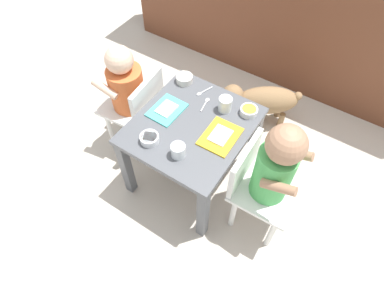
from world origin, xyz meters
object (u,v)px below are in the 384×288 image
(dog, at_px, (261,100))
(water_cup_right, at_px, (225,105))
(dining_table, at_px, (192,135))
(spoon_by_right_tray, at_px, (203,92))
(water_cup_left, at_px, (178,151))
(cereal_bowl_right_side, at_px, (249,111))
(seated_child_left, at_px, (128,88))
(cereal_bowl_left_side, at_px, (184,79))
(spoon_by_left_tray, at_px, (205,103))
(seated_child_right, at_px, (272,170))
(food_tray_right, at_px, (220,136))
(veggie_bowl_far, at_px, (149,138))
(food_tray_left, at_px, (167,110))

(dog, bearing_deg, water_cup_right, -96.33)
(dining_table, distance_m, spoon_by_right_tray, 0.23)
(water_cup_left, distance_m, cereal_bowl_right_side, 0.41)
(seated_child_left, height_order, cereal_bowl_left_side, seated_child_left)
(cereal_bowl_right_side, relative_size, spoon_by_right_tray, 0.86)
(spoon_by_left_tray, bearing_deg, seated_child_right, -22.69)
(seated_child_left, relative_size, seated_child_right, 0.93)
(dog, bearing_deg, food_tray_right, -87.68)
(seated_child_left, distance_m, water_cup_left, 0.52)
(seated_child_right, bearing_deg, veggie_bowl_far, -164.12)
(veggie_bowl_far, bearing_deg, food_tray_left, 103.16)
(dining_table, height_order, water_cup_left, water_cup_left)
(dining_table, bearing_deg, veggie_bowl_far, -119.14)
(food_tray_left, distance_m, spoon_by_right_tray, 0.22)
(dog, relative_size, water_cup_right, 6.02)
(cereal_bowl_left_side, bearing_deg, veggie_bowl_far, -77.86)
(water_cup_left, bearing_deg, food_tray_left, 136.54)
(food_tray_left, xyz_separation_m, water_cup_left, (0.20, -0.18, 0.02))
(water_cup_left, bearing_deg, spoon_by_right_tray, 106.74)
(dog, xyz_separation_m, food_tray_left, (-0.27, -0.56, 0.26))
(water_cup_left, relative_size, spoon_by_left_tray, 0.64)
(seated_child_left, xyz_separation_m, water_cup_right, (0.50, 0.13, 0.05))
(cereal_bowl_left_side, height_order, spoon_by_left_tray, cereal_bowl_left_side)
(water_cup_left, distance_m, spoon_by_left_tray, 0.33)
(food_tray_right, height_order, veggie_bowl_far, veggie_bowl_far)
(seated_child_left, bearing_deg, seated_child_right, -4.96)
(water_cup_left, height_order, spoon_by_left_tray, water_cup_left)
(dog, height_order, cereal_bowl_left_side, cereal_bowl_left_side)
(food_tray_right, xyz_separation_m, spoon_by_right_tray, (-0.22, 0.20, -0.00))
(seated_child_left, distance_m, food_tray_left, 0.27)
(dining_table, distance_m, cereal_bowl_left_side, 0.31)
(food_tray_left, height_order, spoon_by_left_tray, food_tray_left)
(food_tray_right, xyz_separation_m, water_cup_left, (-0.10, -0.18, 0.02))
(cereal_bowl_left_side, bearing_deg, cereal_bowl_right_side, -2.67)
(seated_child_left, distance_m, spoon_by_right_tray, 0.39)
(water_cup_left, height_order, spoon_by_right_tray, water_cup_left)
(seated_child_left, bearing_deg, dining_table, -4.92)
(spoon_by_right_tray, bearing_deg, cereal_bowl_left_side, 173.04)
(water_cup_right, height_order, spoon_by_right_tray, water_cup_right)
(seated_child_left, distance_m, spoon_by_left_tray, 0.42)
(spoon_by_right_tray, bearing_deg, food_tray_right, -42.65)
(seated_child_right, relative_size, food_tray_left, 4.01)
(seated_child_right, distance_m, spoon_by_right_tray, 0.55)
(veggie_bowl_far, bearing_deg, water_cup_right, 62.07)
(seated_child_left, distance_m, seated_child_right, 0.84)
(food_tray_right, distance_m, cereal_bowl_right_side, 0.20)
(dog, xyz_separation_m, veggie_bowl_far, (-0.23, -0.75, 0.27))
(seated_child_left, xyz_separation_m, spoon_by_right_tray, (0.35, 0.17, 0.02))
(dining_table, relative_size, seated_child_left, 0.86)
(food_tray_right, distance_m, veggie_bowl_far, 0.32)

